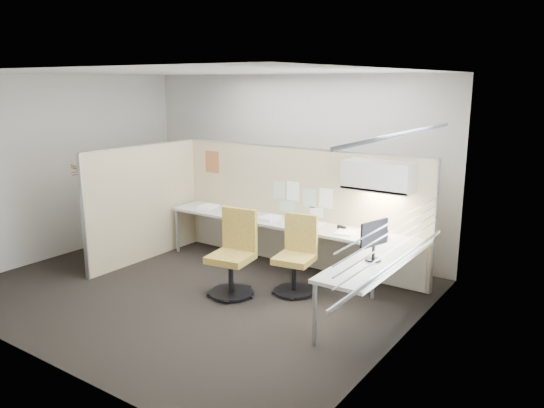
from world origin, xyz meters
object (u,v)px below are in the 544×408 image
Objects in this scene: chair_left at (234,256)px; monitor at (374,238)px; desk at (302,237)px; chair_right at (296,257)px; phone at (378,235)px.

monitor reaches higher than chair_left.
desk is 1.06m from chair_left.
chair_left is 2.36× the size of monitor.
chair_right is 4.33× the size of phone.
monitor is (1.37, -0.72, 0.39)m from desk.
monitor is (1.18, -0.27, 0.53)m from chair_right.
monitor is 0.91m from phone.
phone is (0.88, 0.56, 0.32)m from chair_right.
chair_left is at bearing 113.01° from monitor.
chair_left is 0.81m from chair_right.
chair_left is 1.89m from monitor.
chair_left is 1.09× the size of chair_right.
desk is 1.09m from phone.
monitor reaches higher than chair_right.
desk is at bearing 104.44° from chair_right.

